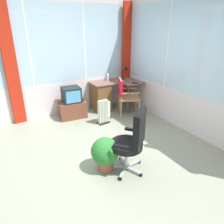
{
  "coord_description": "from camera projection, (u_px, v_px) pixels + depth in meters",
  "views": [
    {
      "loc": [
        -1.45,
        -2.72,
        2.14
      ],
      "look_at": [
        0.43,
        0.55,
        0.56
      ],
      "focal_mm": 33.58,
      "sensor_mm": 36.0,
      "label": 1
    }
  ],
  "objects": [
    {
      "name": "curtain_north_left",
      "position": [
        10.0,
        65.0,
        4.45
      ],
      "size": [
        0.27,
        0.1,
        2.69
      ],
      "primitive_type": "cube",
      "rotation": [
        0.0,
        0.0,
        0.11
      ],
      "color": "red",
      "rests_on": "ground"
    },
    {
      "name": "east_window_panel",
      "position": [
        196.0,
        66.0,
        4.05
      ],
      "size": [
        0.07,
        4.61,
        2.79
      ],
      "color": "silver",
      "rests_on": "ground"
    },
    {
      "name": "tv_on_stand",
      "position": [
        72.0,
        104.0,
        5.12
      ],
      "size": [
        0.68,
        0.5,
        0.77
      ],
      "color": "brown",
      "rests_on": "ground"
    },
    {
      "name": "spray_bottle",
      "position": [
        108.0,
        77.0,
        5.58
      ],
      "size": [
        0.06,
        0.06,
        0.22
      ],
      "color": "silver",
      "rests_on": "desk"
    },
    {
      "name": "potted_plant",
      "position": [
        105.0,
        153.0,
        3.24
      ],
      "size": [
        0.44,
        0.44,
        0.55
      ],
      "color": "#A15139",
      "rests_on": "ground"
    },
    {
      "name": "north_window_panel",
      "position": [
        59.0,
        58.0,
        4.99
      ],
      "size": [
        3.93,
        0.07,
        2.79
      ],
      "color": "silver",
      "rests_on": "ground"
    },
    {
      "name": "desk_lamp",
      "position": [
        126.0,
        71.0,
        5.68
      ],
      "size": [
        0.23,
        0.19,
        0.36
      ],
      "color": "black",
      "rests_on": "desk"
    },
    {
      "name": "curtain_corner",
      "position": [
        127.0,
        56.0,
        5.77
      ],
      "size": [
        0.27,
        0.08,
        2.69
      ],
      "primitive_type": "cube",
      "rotation": [
        0.0,
        0.0,
        -0.04
      ],
      "color": "red",
      "rests_on": "ground"
    },
    {
      "name": "ground",
      "position": [
        106.0,
        158.0,
        3.68
      ],
      "size": [
        4.93,
        5.61,
        0.06
      ],
      "primitive_type": "cube",
      "color": "gray"
    },
    {
      "name": "space_heater",
      "position": [
        104.0,
        111.0,
        4.83
      ],
      "size": [
        0.32,
        0.2,
        0.57
      ],
      "color": "silver",
      "rests_on": "ground"
    },
    {
      "name": "office_chair",
      "position": [
        132.0,
        139.0,
        3.12
      ],
      "size": [
        0.61,
        0.61,
        1.03
      ],
      "color": "#B7B7BF",
      "rests_on": "ground"
    },
    {
      "name": "desk",
      "position": [
        103.0,
        95.0,
        5.55
      ],
      "size": [
        1.25,
        0.87,
        0.75
      ],
      "color": "brown",
      "rests_on": "ground"
    },
    {
      "name": "tv_remote",
      "position": [
        135.0,
        83.0,
        5.34
      ],
      "size": [
        0.12,
        0.15,
        0.02
      ],
      "primitive_type": "cube",
      "rotation": [
        0.0,
        0.0,
        0.58
      ],
      "color": "black",
      "rests_on": "desk"
    },
    {
      "name": "wooden_armchair",
      "position": [
        124.0,
        93.0,
        5.09
      ],
      "size": [
        0.65,
        0.64,
        0.95
      ],
      "color": "#9C704C",
      "rests_on": "ground"
    }
  ]
}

